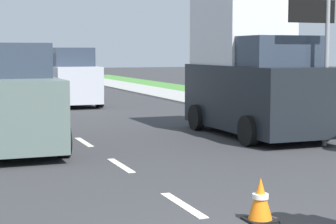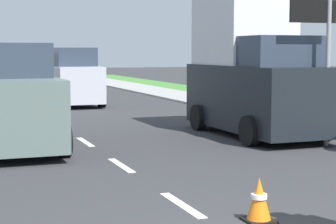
# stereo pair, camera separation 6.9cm
# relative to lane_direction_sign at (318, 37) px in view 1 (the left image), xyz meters

# --- Properties ---
(ground_plane) EXTENTS (96.00, 96.00, 0.00)m
(ground_plane) POSITION_rel_lane_direction_sign_xyz_m (-4.67, 14.65, -2.41)
(ground_plane) COLOR #333335
(sidewalk_right) EXTENTS (2.40, 72.00, 0.14)m
(sidewalk_right) POSITION_rel_lane_direction_sign_xyz_m (2.53, 3.65, -2.41)
(sidewalk_right) COLOR #9E9E99
(sidewalk_right) RESTS_ON ground
(lane_center_line) EXTENTS (0.14, 46.40, 0.01)m
(lane_center_line) POSITION_rel_lane_direction_sign_xyz_m (-4.67, 18.85, -2.40)
(lane_center_line) COLOR silver
(lane_center_line) RESTS_ON ground
(lane_direction_sign) EXTENTS (1.16, 0.11, 3.20)m
(lane_direction_sign) POSITION_rel_lane_direction_sign_xyz_m (0.00, 0.00, 0.00)
(lane_direction_sign) COLOR gray
(lane_direction_sign) RESTS_ON ground
(traffic_cone_near) EXTENTS (0.36, 0.36, 0.55)m
(traffic_cone_near) POSITION_rel_lane_direction_sign_xyz_m (-4.07, -4.70, -2.14)
(traffic_cone_near) COLOR black
(traffic_cone_near) RESTS_ON ground
(delivery_truck) EXTENTS (2.16, 4.60, 3.54)m
(delivery_truck) POSITION_rel_lane_direction_sign_xyz_m (-0.41, 2.16, -0.80)
(delivery_truck) COLOR black
(delivery_truck) RESTS_ON ground
(car_oncoming_lead) EXTENTS (2.05, 4.33, 2.25)m
(car_oncoming_lead) POSITION_rel_lane_direction_sign_xyz_m (-6.39, 1.95, -1.36)
(car_oncoming_lead) COLOR slate
(car_oncoming_lead) RESTS_ON ground
(car_outgoing_far) EXTENTS (1.92, 4.07, 2.22)m
(car_outgoing_far) POSITION_rel_lane_direction_sign_xyz_m (-3.05, 11.76, -1.37)
(car_outgoing_far) COLOR silver
(car_outgoing_far) RESTS_ON ground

